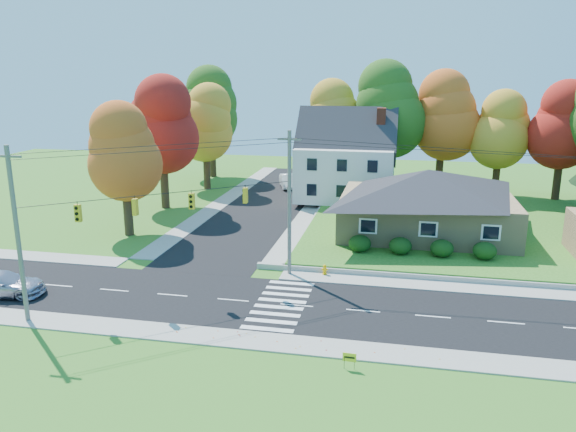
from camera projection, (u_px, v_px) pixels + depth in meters
name	position (u px, v px, depth m)	size (l,w,h in m)	color
ground	(297.00, 306.00, 33.88)	(120.00, 120.00, 0.00)	#3D7923
road_main	(297.00, 305.00, 33.87)	(90.00, 8.00, 0.02)	black
road_cross	(268.00, 203.00, 60.09)	(8.00, 44.00, 0.02)	black
sidewalk_north	(310.00, 276.00, 38.61)	(90.00, 2.00, 0.08)	#9C9A90
sidewalk_south	(279.00, 343.00, 29.12)	(90.00, 2.00, 0.08)	#9C9A90
lawn	(479.00, 223.00, 51.20)	(30.00, 30.00, 0.50)	#3D7923
ranch_house	(427.00, 201.00, 46.68)	(14.60, 10.60, 5.40)	tan
colonial_house	(346.00, 160.00, 59.28)	(10.40, 8.40, 9.60)	silver
hedge_row	(421.00, 247.00, 41.43)	(10.70, 1.70, 1.27)	#163A10
traffic_infrastructure	(299.00, 218.00, 33.90)	(38.10, 10.66, 10.00)	#666059
tree_lot_0	(335.00, 120.00, 64.43)	(6.72, 6.72, 12.51)	#3F2A19
tree_lot_1	(388.00, 110.00, 61.99)	(7.84, 7.84, 14.60)	#3F2A19
tree_lot_2	(443.00, 116.00, 61.94)	(7.28, 7.28, 13.56)	#3F2A19
tree_lot_3	(500.00, 130.00, 60.15)	(6.16, 6.16, 11.47)	#3F2A19
tree_lot_4	(564.00, 125.00, 57.87)	(6.72, 6.72, 12.51)	#3F2A19
tree_west_0	(124.00, 152.00, 46.77)	(6.16, 6.16, 11.47)	#3F2A19
tree_west_1	(161.00, 125.00, 56.12)	(7.28, 7.28, 13.56)	#3F2A19
tree_west_2	(205.00, 123.00, 65.58)	(6.72, 6.72, 12.51)	#3F2A19
tree_west_3	(211.00, 108.00, 73.23)	(7.84, 7.84, 14.60)	#3F2A19
silver_sedan	(1.00, 284.00, 35.20)	(2.15, 5.28, 1.53)	#A5A2B7
white_car	(288.00, 181.00, 67.97)	(1.67, 4.79, 1.58)	silver
fire_hydrant	(325.00, 270.00, 38.83)	(0.44, 0.34, 0.77)	#EAA201
yard_sign	(349.00, 358.00, 26.53)	(0.66, 0.07, 0.82)	black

